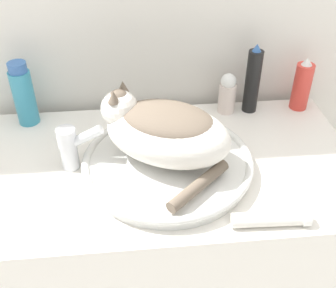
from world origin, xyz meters
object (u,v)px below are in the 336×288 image
(mouthwash_bottle, at_px, (24,95))
(spray_bottle_trigger, at_px, (302,85))
(faucet, at_px, (71,146))
(hairspray_can_black, at_px, (253,81))
(deodorant_stick, at_px, (227,93))
(cream_tube, at_px, (272,219))
(cat, at_px, (164,130))

(mouthwash_bottle, bearing_deg, spray_bottle_trigger, 0.00)
(faucet, height_order, spray_bottle_trigger, spray_bottle_trigger)
(hairspray_can_black, bearing_deg, deodorant_stick, 180.00)
(cream_tube, bearing_deg, hairspray_can_black, 81.43)
(cat, distance_m, hairspray_can_black, 0.39)
(spray_bottle_trigger, distance_m, cream_tube, 0.52)
(faucet, bearing_deg, deodorant_stick, 35.45)
(cat, xyz_separation_m, cream_tube, (0.22, -0.21, -0.11))
(mouthwash_bottle, height_order, hairspray_can_black, hairspray_can_black)
(hairspray_can_black, bearing_deg, cream_tube, -98.57)
(spray_bottle_trigger, bearing_deg, hairspray_can_black, 180.00)
(faucet, xyz_separation_m, deodorant_stick, (0.44, 0.23, -0.01))
(spray_bottle_trigger, relative_size, cream_tube, 0.96)
(cat, relative_size, spray_bottle_trigger, 2.18)
(faucet, xyz_separation_m, cream_tube, (0.45, -0.24, -0.05))
(spray_bottle_trigger, xyz_separation_m, hairspray_can_black, (-0.16, 0.00, 0.02))
(deodorant_stick, distance_m, mouthwash_bottle, 0.59)
(faucet, bearing_deg, cat, 0.43)
(mouthwash_bottle, relative_size, spray_bottle_trigger, 1.15)
(cat, relative_size, hairspray_can_black, 1.67)
(faucet, xyz_separation_m, spray_bottle_trigger, (0.67, 0.23, 0.01))
(spray_bottle_trigger, relative_size, hairspray_can_black, 0.77)
(hairspray_can_black, bearing_deg, spray_bottle_trigger, 0.00)
(faucet, bearing_deg, mouthwash_bottle, 132.12)
(cat, height_order, spray_bottle_trigger, cat)
(hairspray_can_black, xyz_separation_m, cream_tube, (-0.07, -0.47, -0.09))
(deodorant_stick, height_order, spray_bottle_trigger, spray_bottle_trigger)
(cat, height_order, mouthwash_bottle, cat)
(faucet, height_order, cream_tube, faucet)
(cream_tube, bearing_deg, mouthwash_bottle, 141.82)
(faucet, bearing_deg, cream_tube, -20.06)
(faucet, relative_size, cream_tube, 0.75)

